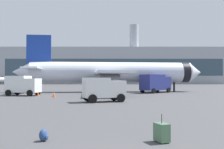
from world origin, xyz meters
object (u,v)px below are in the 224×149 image
Objects in this scene: airplane_taxiing at (8,80)px; cargo_van at (103,88)px; service_truck at (22,85)px; fuel_truck at (154,83)px; airplane_at_gate at (110,72)px; rolling_suitcase at (161,132)px; traveller_backpack at (43,135)px; safety_cone_near at (37,93)px; safety_cone_mid at (166,90)px; safety_cone_outer at (53,94)px; safety_cone_far at (5,91)px.

airplane_taxiing is 3.40× the size of cargo_van.
airplane_taxiing reaches higher than cargo_van.
service_truck is 0.85× the size of fuel_truck.
airplane_at_gate is at bearing 87.93° from cargo_van.
traveller_backpack is at bearing 177.85° from rolling_suitcase.
service_truck is 6.92× the size of safety_cone_near.
airplane_at_gate is at bearing -171.99° from safety_cone_mid.
rolling_suitcase is (-8.72, -39.18, 0.09)m from safety_cone_mid.
safety_cone_mid is 0.89× the size of safety_cone_outer.
cargo_van reaches higher than traveller_backpack.
safety_cone_near is 1.55× the size of traveller_backpack.
rolling_suitcase reaches higher than safety_cone_far.
safety_cone_outer is at bearing -64.28° from airplane_taxiing.
safety_cone_outer reaches higher than safety_cone_mid.
safety_cone_near is 9.25m from safety_cone_far.
safety_cone_near is 0.68× the size of rolling_suitcase.
cargo_van is at bearing -62.50° from airplane_taxiing.
rolling_suitcase is (48.56, -105.00, -1.62)m from airplane_taxiing.
service_truck reaches higher than traveller_backpack.
fuel_truck reaches higher than safety_cone_outer.
traveller_backpack is (5.21, -24.52, -0.11)m from safety_cone_outer.
rolling_suitcase is at bearing -2.15° from traveller_backpack.
airplane_taxiing is 34.12× the size of traveller_backpack.
rolling_suitcase reaches higher than safety_cone_near.
rolling_suitcase is at bearing -65.18° from airplane_taxiing.
cargo_van is 10.03× the size of traveller_backpack.
airplane_taxiing is 85.84m from safety_cone_near.
airplane_at_gate is 51.45× the size of safety_cone_outer.
service_truck is 5.92m from safety_cone_outer.
fuel_truck is at bearing 73.33° from traveller_backpack.
fuel_truck is 8.41× the size of safety_cone_far.
airplane_at_gate is 8.54m from fuel_truck.
safety_cone_near is 29.87m from rolling_suitcase.
fuel_truck reaches higher than safety_cone_mid.
fuel_truck is at bearing 80.70° from rolling_suitcase.
safety_cone_mid is (21.47, 12.17, -0.06)m from safety_cone_near.
safety_cone_near is 3.68m from safety_cone_outer.
safety_cone_mid is (23.78, 11.90, -1.30)m from service_truck.
airplane_at_gate reaches higher than airplane_taxiing.
airplane_at_gate is 37.85m from rolling_suitcase.
safety_cone_far is at bearing 114.84° from traveller_backpack.
safety_cone_far is 1.51× the size of traveller_backpack.
service_truck is 7.52m from safety_cone_far.
safety_cone_outer is (-15.59, -10.13, -1.43)m from fuel_truck.
fuel_truck is 18.65m from safety_cone_outer.
safety_cone_mid is 23.58m from safety_cone_outer.
airplane_at_gate is 18.62m from safety_cone_far.
safety_cone_near reaches higher than safety_cone_mid.
safety_cone_far is at bearing 121.06° from rolling_suitcase.
service_truck is at bearing -66.68° from airplane_taxiing.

